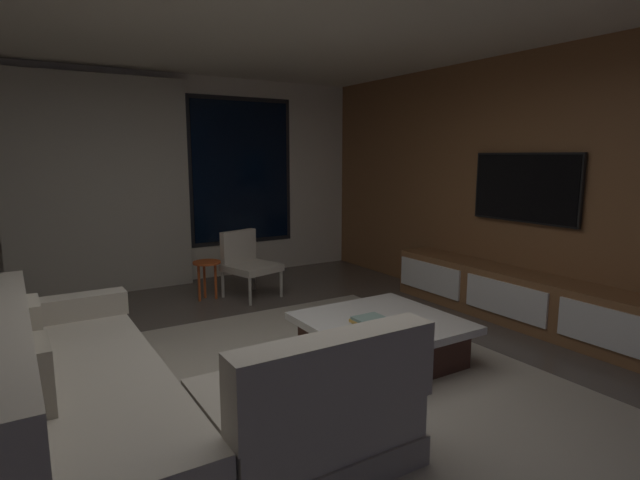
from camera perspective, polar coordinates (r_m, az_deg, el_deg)
floor at (r=3.75m, az=-4.98°, el=-16.99°), size 9.20×9.20×0.00m
back_wall_with_window at (r=6.78m, az=-19.62°, el=6.20°), size 6.60×0.30×2.70m
media_wall at (r=5.47m, az=24.89°, el=5.27°), size 0.12×7.80×2.70m
area_rug at (r=3.82m, az=0.61°, el=-16.30°), size 3.20×3.80×0.01m
sectional_couch at (r=3.20m, az=-19.72°, el=-16.63°), size 1.98×2.50×0.82m
coffee_table at (r=4.23m, az=6.91°, el=-11.07°), size 1.16×1.16×0.36m
book_stack_on_coffee_table at (r=4.00m, az=5.54°, el=-9.12°), size 0.24×0.21×0.07m
accent_chair_near_window at (r=6.09m, az=-8.25°, el=-2.29°), size 0.67×0.69×0.78m
side_stool at (r=6.02m, az=-12.67°, el=-3.15°), size 0.32×0.32×0.46m
media_console at (r=5.44m, az=21.93°, el=-6.31°), size 0.46×3.10×0.52m
mounted_tv at (r=5.52m, az=22.10°, el=5.49°), size 0.05×1.21×0.70m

